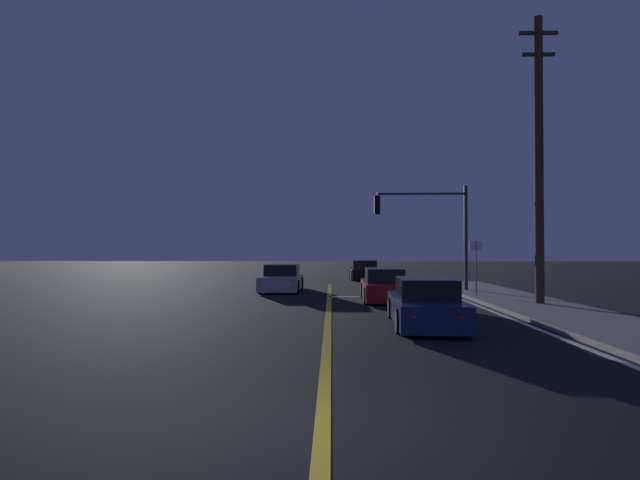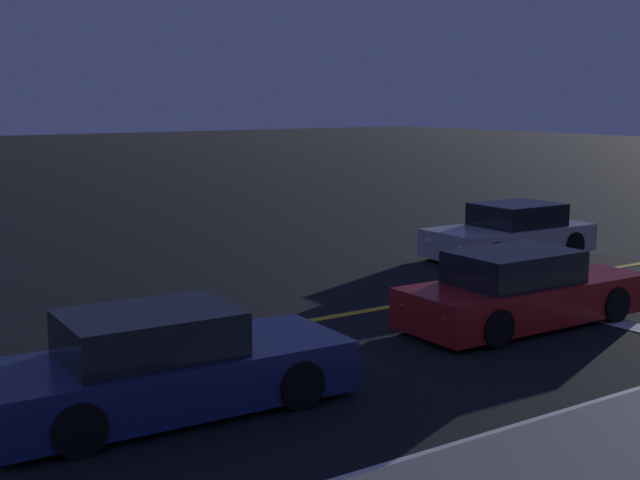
# 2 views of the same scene
# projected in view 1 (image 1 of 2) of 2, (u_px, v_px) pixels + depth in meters

# --- Properties ---
(ground_plane) EXTENTS (160.00, 160.00, 0.00)m
(ground_plane) POSITION_uv_depth(u_px,v_px,m) (322.00, 430.00, 6.07)
(ground_plane) COLOR black
(sidewalk_right) EXTENTS (3.20, 32.63, 0.15)m
(sidewalk_right) POSITION_uv_depth(u_px,v_px,m) (582.00, 319.00, 14.96)
(sidewalk_right) COLOR gray
(sidewalk_right) RESTS_ON ground
(lane_line_center) EXTENTS (0.20, 30.82, 0.01)m
(lane_line_center) POSITION_uv_depth(u_px,v_px,m) (328.00, 321.00, 15.13)
(lane_line_center) COLOR gold
(lane_line_center) RESTS_ON ground
(lane_line_edge_right) EXTENTS (0.16, 30.82, 0.01)m
(lane_line_edge_right) POSITION_uv_depth(u_px,v_px,m) (519.00, 322.00, 15.00)
(lane_line_edge_right) COLOR white
(lane_line_edge_right) RESTS_ON ground
(stop_bar) EXTENTS (5.85, 0.50, 0.01)m
(stop_bar) POSITION_uv_depth(u_px,v_px,m) (395.00, 297.00, 22.62)
(stop_bar) COLOR white
(stop_bar) RESTS_ON ground
(car_far_approaching_silver) EXTENTS (2.04, 4.42, 1.34)m
(car_far_approaching_silver) POSITION_uv_depth(u_px,v_px,m) (282.00, 279.00, 25.91)
(car_far_approaching_silver) COLOR #B2B5BA
(car_far_approaching_silver) RESTS_ON ground
(car_mid_block_black) EXTENTS (2.01, 4.52, 1.34)m
(car_mid_block_black) POSITION_uv_depth(u_px,v_px,m) (364.00, 271.00, 35.48)
(car_mid_block_black) COLOR black
(car_mid_block_black) RESTS_ON ground
(car_following_oncoming_red) EXTENTS (1.85, 4.74, 1.34)m
(car_following_oncoming_red) POSITION_uv_depth(u_px,v_px,m) (384.00, 286.00, 21.15)
(car_following_oncoming_red) COLOR maroon
(car_following_oncoming_red) RESTS_ON ground
(car_side_waiting_navy) EXTENTS (1.99, 4.71, 1.34)m
(car_side_waiting_navy) POSITION_uv_depth(u_px,v_px,m) (425.00, 305.00, 14.20)
(car_side_waiting_navy) COLOR navy
(car_side_waiting_navy) RESTS_ON ground
(traffic_signal_near_right) EXTENTS (4.54, 0.28, 5.23)m
(traffic_signal_near_right) POSITION_uv_depth(u_px,v_px,m) (430.00, 220.00, 24.94)
(traffic_signal_near_right) COLOR #38383D
(traffic_signal_near_right) RESTS_ON ground
(utility_pole_right) EXTENTS (1.45, 0.32, 10.73)m
(utility_pole_right) POSITION_uv_depth(u_px,v_px,m) (539.00, 157.00, 18.82)
(utility_pole_right) COLOR #42301E
(utility_pole_right) RESTS_ON ground
(street_sign_corner) EXTENTS (0.56, 0.06, 2.52)m
(street_sign_corner) POSITION_uv_depth(u_px,v_px,m) (476.00, 259.00, 22.07)
(street_sign_corner) COLOR slate
(street_sign_corner) RESTS_ON ground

